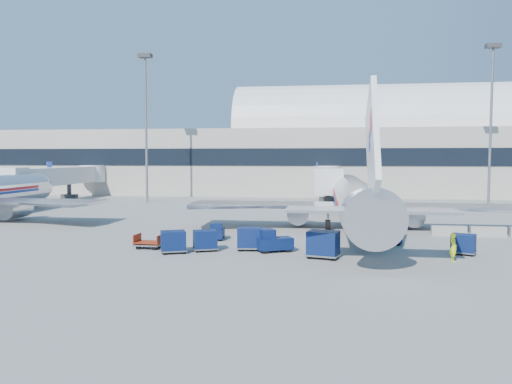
# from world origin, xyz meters

# --- Properties ---
(ground) EXTENTS (260.00, 260.00, 0.00)m
(ground) POSITION_xyz_m (0.00, 0.00, 0.00)
(ground) COLOR gray
(ground) RESTS_ON ground
(terminal) EXTENTS (170.00, 28.15, 21.00)m
(terminal) POSITION_xyz_m (-13.60, 55.96, 7.52)
(terminal) COLOR #B2AA9E
(terminal) RESTS_ON ground
(airliner_main) EXTENTS (32.00, 37.26, 12.07)m
(airliner_main) POSITION_xyz_m (10.00, 4.51, 2.93)
(airliner_main) COLOR silver
(airliner_main) RESTS_ON ground
(jetbridge_near) EXTENTS (4.40, 27.50, 6.25)m
(jetbridge_near) POSITION_xyz_m (7.60, 30.81, 3.93)
(jetbridge_near) COLOR silver
(jetbridge_near) RESTS_ON ground
(jetbridge_mid) EXTENTS (4.40, 27.50, 6.25)m
(jetbridge_mid) POSITION_xyz_m (-34.40, 30.81, 3.93)
(jetbridge_mid) COLOR silver
(jetbridge_mid) RESTS_ON ground
(mast_west) EXTENTS (2.00, 1.20, 22.60)m
(mast_west) POSITION_xyz_m (-20.00, 30.00, 14.79)
(mast_west) COLOR slate
(mast_west) RESTS_ON ground
(mast_east) EXTENTS (2.00, 1.20, 22.60)m
(mast_east) POSITION_xyz_m (30.00, 30.00, 14.79)
(mast_east) COLOR slate
(mast_east) RESTS_ON ground
(barrier_near) EXTENTS (3.00, 0.55, 0.90)m
(barrier_near) POSITION_xyz_m (18.00, 2.00, 0.45)
(barrier_near) COLOR #9E9E96
(barrier_near) RESTS_ON ground
(barrier_mid) EXTENTS (3.00, 0.55, 0.90)m
(barrier_mid) POSITION_xyz_m (21.30, 2.00, 0.45)
(barrier_mid) COLOR #9E9E96
(barrier_mid) RESTS_ON ground
(tug_lead) EXTENTS (2.90, 2.27, 1.69)m
(tug_lead) POSITION_xyz_m (3.31, -7.48, 0.77)
(tug_lead) COLOR #081743
(tug_lead) RESTS_ON ground
(tug_right) EXTENTS (2.68, 1.55, 1.67)m
(tug_right) POSITION_xyz_m (11.82, -2.96, 0.76)
(tug_right) COLOR #081743
(tug_right) RESTS_ON ground
(tug_left) EXTENTS (1.30, 2.29, 1.43)m
(tug_left) POSITION_xyz_m (-1.97, -2.67, 0.65)
(tug_left) COLOR #081743
(tug_left) RESTS_ON ground
(cart_train_a) EXTENTS (2.06, 1.65, 1.70)m
(cart_train_a) POSITION_xyz_m (1.54, -7.08, 0.91)
(cart_train_a) COLOR #081743
(cart_train_a) RESTS_ON ground
(cart_train_b) EXTENTS (2.13, 1.91, 1.54)m
(cart_train_b) POSITION_xyz_m (-1.73, -7.85, 0.82)
(cart_train_b) COLOR #081743
(cart_train_b) RESTS_ON ground
(cart_train_c) EXTENTS (2.23, 1.99, 1.62)m
(cart_train_c) POSITION_xyz_m (-3.83, -8.96, 0.86)
(cart_train_c) COLOR #081743
(cart_train_c) RESTS_ON ground
(cart_solo_near) EXTENTS (2.49, 2.12, 1.89)m
(cart_solo_near) POSITION_xyz_m (6.98, -9.35, 1.01)
(cart_solo_near) COLOR #081743
(cart_solo_near) RESTS_ON ground
(cart_solo_far) EXTENTS (2.04, 1.83, 1.47)m
(cart_solo_far) POSITION_xyz_m (16.92, -6.71, 0.79)
(cart_solo_far) COLOR #081743
(cart_solo_far) RESTS_ON ground
(cart_open_red) EXTENTS (2.11, 1.57, 0.54)m
(cart_open_red) POSITION_xyz_m (-6.19, -7.48, 0.39)
(cart_open_red) COLOR slate
(cart_open_red) RESTS_ON ground
(ramp_worker) EXTENTS (0.52, 0.74, 1.92)m
(ramp_worker) POSITION_xyz_m (15.60, -9.26, 0.96)
(ramp_worker) COLOR #BDD716
(ramp_worker) RESTS_ON ground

